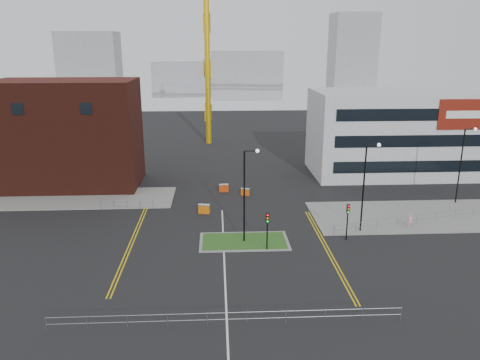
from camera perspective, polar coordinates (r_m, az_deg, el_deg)
The scene contains 28 objects.
ground at distance 38.38m, azimuth -1.82°, elevation -12.43°, with size 200.00×200.00×0.00m, color black.
pavement_left at distance 61.76m, azimuth -21.17°, elevation -2.15°, with size 28.00×8.00×0.12m, color slate.
pavement_right at distance 55.82m, azimuth 21.12°, elevation -4.07°, with size 24.00×10.00×0.12m, color slate.
island_kerb at distance 45.61m, azimuth 0.50°, elevation -7.49°, with size 8.60×4.60×0.08m, color slate.
grass_island at distance 45.60m, azimuth 0.50°, elevation -7.47°, with size 8.00×4.00×0.12m, color #264A18.
brick_building at distance 66.62m, azimuth -22.66°, elevation 5.03°, with size 24.20×10.07×14.24m.
office_block at distance 71.87m, azimuth 18.88°, elevation 5.47°, with size 25.00×12.20×12.00m.
streetlamp_island at distance 43.73m, azimuth 0.81°, elevation -1.03°, with size 1.46×0.36×9.18m.
streetlamp_right_near at distance 47.88m, azimuth 15.13°, elevation -0.06°, with size 1.46×0.36×9.18m.
streetlamp_right_far at distance 60.53m, azimuth 25.53°, elevation 2.26°, with size 1.46×0.36×9.18m.
traffic_light_island at distance 42.93m, azimuth 3.35°, elevation -5.42°, with size 0.28×0.33×3.65m.
traffic_light_right at distance 46.28m, azimuth 13.00°, elevation -4.19°, with size 0.28×0.33×3.65m.
railing_front at distance 32.81m, azimuth -1.61°, elevation -16.26°, with size 24.05×0.05×1.10m.
railing_left at distance 55.59m, azimuth -13.64°, elevation -2.73°, with size 6.05×0.05×1.10m.
railing_right at distance 52.85m, azimuth 20.78°, elevation -4.33°, with size 19.05×5.05×1.10m.
centre_line at distance 40.14m, azimuth -1.88°, elevation -11.05°, with size 0.15×30.00×0.01m, color silver.
yellow_left_a at distance 48.14m, azimuth -12.92°, elevation -6.65°, with size 0.12×24.00×0.01m, color gold.
yellow_left_b at distance 48.08m, azimuth -12.56°, elevation -6.66°, with size 0.12×24.00×0.01m, color gold.
yellow_right_a at distance 44.86m, azimuth 10.37°, elevation -8.24°, with size 0.12×20.00×0.01m, color gold.
yellow_right_b at distance 44.93m, azimuth 10.74°, elevation -8.23°, with size 0.12×20.00×0.01m, color gold.
skyline_a at distance 158.81m, azimuth -17.78°, elevation 12.87°, with size 18.00×12.00×22.00m, color gray.
skyline_b at distance 164.32m, azimuth 0.77°, elevation 12.66°, with size 24.00×12.00×16.00m, color gray.
skyline_c at distance 165.11m, azimuth 13.51°, elevation 14.34°, with size 14.00×12.00×28.00m, color gray.
skyline_d at distance 174.26m, azimuth -5.50°, elevation 12.14°, with size 30.00×12.00×12.00m, color gray.
pedestrian at distance 51.61m, azimuth 20.05°, elevation -4.72°, with size 0.58×0.38×1.59m, color pink.
barrier_left at distance 52.87m, azimuth -4.40°, elevation -3.49°, with size 1.33×0.64×1.07m.
barrier_mid at distance 58.95m, azimuth 0.64°, elevation -1.42°, with size 1.13×0.66×0.90m.
barrier_right at distance 60.37m, azimuth -2.00°, elevation -0.94°, with size 1.24×0.50×1.02m.
Camera 1 is at (-0.53, -33.65, 18.45)m, focal length 35.00 mm.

